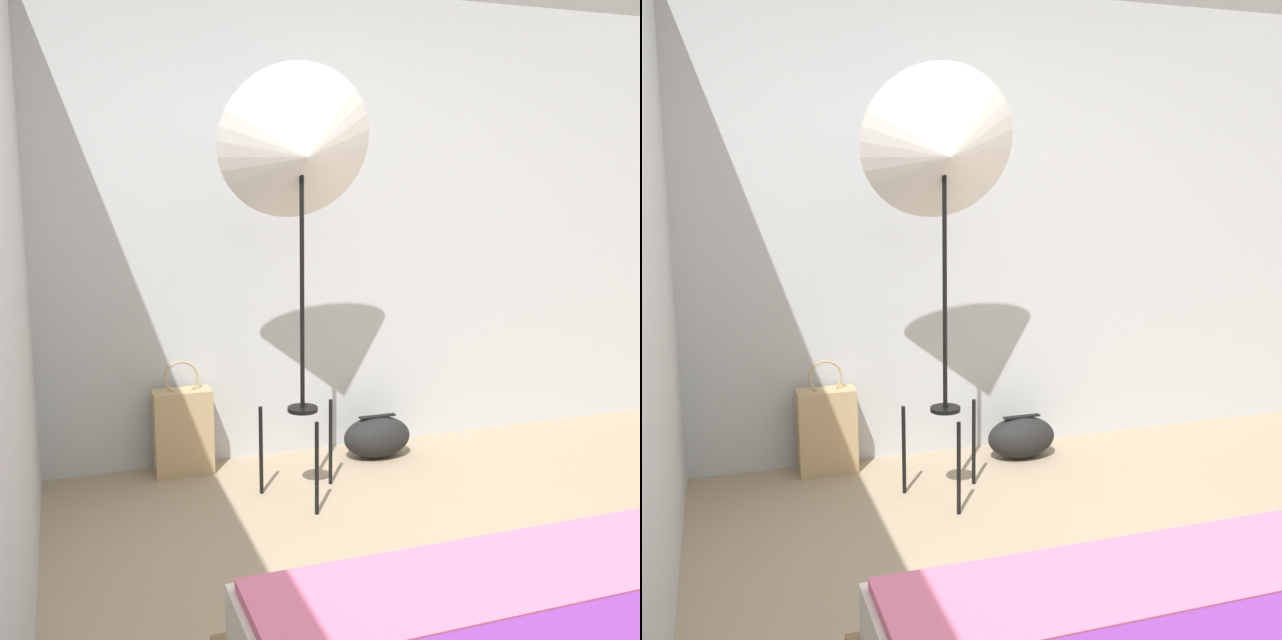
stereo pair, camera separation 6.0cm
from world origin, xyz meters
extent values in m
cube|color=#B7BCC1|center=(0.00, 2.18, 1.30)|extent=(8.00, 0.05, 2.60)
cube|color=#B7BCC1|center=(-1.45, 1.00, 1.30)|extent=(0.05, 8.00, 2.60)
cube|color=#D6668E|center=(0.10, -0.15, 0.43)|extent=(1.88, 0.43, 0.04)
cylinder|color=black|center=(-0.17, 1.29, 0.23)|extent=(0.02, 0.02, 0.46)
cylinder|color=black|center=(-0.36, 1.62, 0.23)|extent=(0.02, 0.02, 0.46)
cylinder|color=black|center=(0.02, 1.62, 0.23)|extent=(0.02, 0.02, 0.46)
cylinder|color=black|center=(-0.17, 1.51, 0.46)|extent=(0.15, 0.15, 0.02)
cylinder|color=black|center=(-0.17, 1.51, 1.09)|extent=(0.02, 0.02, 1.26)
cone|color=white|center=(-0.17, 1.51, 1.72)|extent=(0.76, 0.46, 0.79)
cube|color=tan|center=(-0.69, 2.03, 0.23)|extent=(0.31, 0.16, 0.47)
torus|color=tan|center=(-0.69, 2.03, 0.54)|extent=(0.18, 0.01, 0.18)
ellipsoid|color=black|center=(0.41, 1.90, 0.12)|extent=(0.40, 0.24, 0.24)
cube|color=black|center=(0.41, 1.90, 0.24)|extent=(0.22, 0.04, 0.01)
camera|label=1|loc=(-1.26, -1.89, 1.56)|focal=42.00mm
camera|label=2|loc=(-1.20, -1.91, 1.56)|focal=42.00mm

